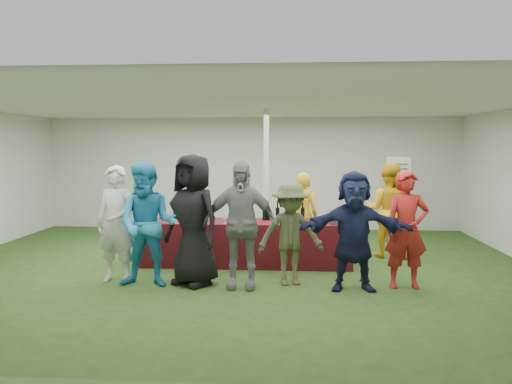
# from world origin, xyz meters

# --- Properties ---
(ground) EXTENTS (60.00, 60.00, 0.00)m
(ground) POSITION_xyz_m (0.00, 0.00, 0.00)
(ground) COLOR #284719
(ground) RESTS_ON ground
(tent) EXTENTS (10.00, 10.00, 10.00)m
(tent) POSITION_xyz_m (0.50, 1.20, 1.35)
(tent) COLOR white
(tent) RESTS_ON ground
(serving_table) EXTENTS (3.60, 0.80, 0.75)m
(serving_table) POSITION_xyz_m (0.17, 0.29, 0.38)
(serving_table) COLOR #560D0F
(serving_table) RESTS_ON ground
(wine_bottles) EXTENTS (0.73, 0.16, 0.32)m
(wine_bottles) POSITION_xyz_m (0.81, 0.43, 0.87)
(wine_bottles) COLOR black
(wine_bottles) RESTS_ON serving_table
(wine_glasses) EXTENTS (2.78, 0.15, 0.16)m
(wine_glasses) POSITION_xyz_m (-0.27, 0.03, 0.86)
(wine_glasses) COLOR silver
(wine_glasses) RESTS_ON serving_table
(water_bottle) EXTENTS (0.07, 0.07, 0.23)m
(water_bottle) POSITION_xyz_m (0.26, 0.37, 0.85)
(water_bottle) COLOR silver
(water_bottle) RESTS_ON serving_table
(bar_towel) EXTENTS (0.25, 0.18, 0.03)m
(bar_towel) POSITION_xyz_m (1.71, 0.34, 0.77)
(bar_towel) COLOR white
(bar_towel) RESTS_ON serving_table
(dump_bucket) EXTENTS (0.25, 0.25, 0.18)m
(dump_bucket) POSITION_xyz_m (1.72, 0.07, 0.84)
(dump_bucket) COLOR slate
(dump_bucket) RESTS_ON serving_table
(wine_list_sign) EXTENTS (0.50, 0.03, 1.80)m
(wine_list_sign) POSITION_xyz_m (3.19, 2.40, 1.32)
(wine_list_sign) COLOR slate
(wine_list_sign) RESTS_ON ground
(staff_pourer) EXTENTS (0.57, 0.38, 1.55)m
(staff_pourer) POSITION_xyz_m (1.17, 0.96, 0.78)
(staff_pourer) COLOR yellow
(staff_pourer) RESTS_ON ground
(staff_back) EXTENTS (1.00, 0.89, 1.72)m
(staff_back) POSITION_xyz_m (2.73, 1.06, 0.86)
(staff_back) COLOR yellow
(staff_back) RESTS_ON ground
(customer_0) EXTENTS (0.71, 0.54, 1.74)m
(customer_0) POSITION_xyz_m (-1.63, -0.91, 0.87)
(customer_0) COLOR silver
(customer_0) RESTS_ON ground
(customer_1) EXTENTS (0.89, 0.71, 1.80)m
(customer_1) POSITION_xyz_m (-1.10, -1.10, 0.90)
(customer_1) COLOR #258CC4
(customer_1) RESTS_ON ground
(customer_2) EXTENTS (1.11, 1.01, 1.91)m
(customer_2) POSITION_xyz_m (-0.46, -0.97, 0.96)
(customer_2) COLOR black
(customer_2) RESTS_ON ground
(customer_3) EXTENTS (1.08, 0.46, 1.83)m
(customer_3) POSITION_xyz_m (0.24, -1.09, 0.91)
(customer_3) COLOR gray
(customer_3) RESTS_ON ground
(customer_4) EXTENTS (1.07, 0.76, 1.50)m
(customer_4) POSITION_xyz_m (0.95, -0.88, 0.75)
(customer_4) COLOR #474D2C
(customer_4) RESTS_ON ground
(customer_5) EXTENTS (1.57, 0.52, 1.69)m
(customer_5) POSITION_xyz_m (1.84, -1.10, 0.84)
(customer_5) COLOR #151A3B
(customer_5) RESTS_ON ground
(customer_6) EXTENTS (0.63, 0.43, 1.68)m
(customer_6) POSITION_xyz_m (2.60, -0.95, 0.84)
(customer_6) COLOR #AB201C
(customer_6) RESTS_ON ground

